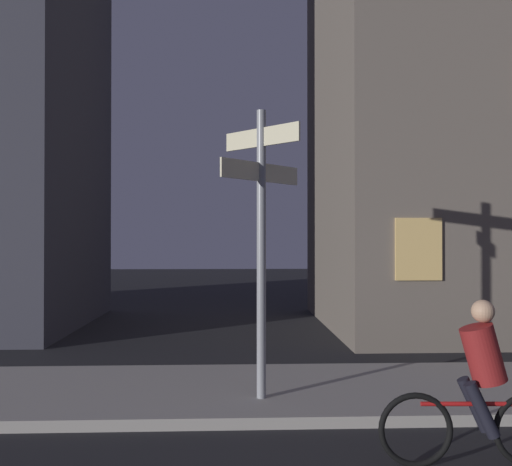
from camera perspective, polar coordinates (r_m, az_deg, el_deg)
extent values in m
cube|color=#9E9991|center=(8.37, 10.82, -15.30)|extent=(40.00, 2.77, 0.14)
cylinder|color=gray|center=(7.32, 0.54, -2.10)|extent=(0.12, 0.12, 3.73)
cube|color=beige|center=(7.44, 0.54, 9.64)|extent=(0.91, 0.91, 0.24)
cube|color=beige|center=(7.37, 0.54, 6.16)|extent=(1.05, 1.05, 0.24)
torus|color=black|center=(5.94, 15.81, -18.57)|extent=(0.72, 0.09, 0.72)
cylinder|color=red|center=(6.03, 21.03, -15.79)|extent=(1.00, 0.09, 0.04)
cylinder|color=maroon|center=(5.96, 21.93, -11.28)|extent=(0.46, 0.34, 0.61)
sphere|color=tan|center=(5.90, 21.91, -7.32)|extent=(0.22, 0.22, 0.22)
cylinder|color=black|center=(5.98, 21.82, -16.22)|extent=(0.35, 0.13, 0.55)
cylinder|color=black|center=(6.14, 21.17, -15.81)|extent=(0.35, 0.13, 0.55)
cube|color=#F2C672|center=(11.28, 16.07, -1.57)|extent=(0.90, 0.06, 1.20)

